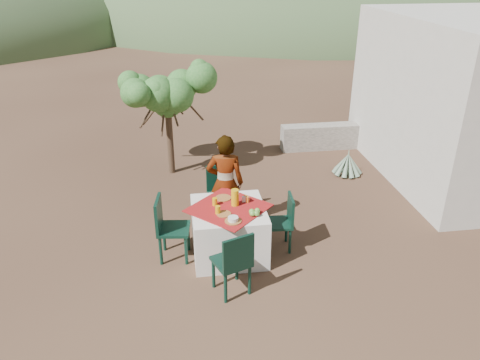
% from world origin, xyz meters
% --- Properties ---
extents(ground, '(160.00, 160.00, 0.00)m').
position_xyz_m(ground, '(0.00, 0.00, 0.00)').
color(ground, '#332017').
rests_on(ground, ground).
extents(table, '(1.30, 1.30, 0.76)m').
position_xyz_m(table, '(0.66, -0.40, 0.38)').
color(table, white).
rests_on(table, ground).
extents(chair_far, '(0.47, 0.47, 0.91)m').
position_xyz_m(chair_far, '(0.65, 0.64, 0.50)').
color(chair_far, black).
rests_on(chair_far, ground).
extents(chair_near, '(0.55, 0.55, 0.92)m').
position_xyz_m(chair_near, '(0.61, -1.31, 0.51)').
color(chair_near, black).
rests_on(chair_near, ground).
extents(chair_left, '(0.49, 0.49, 0.95)m').
position_xyz_m(chair_left, '(-0.20, -0.37, 0.52)').
color(chair_left, black).
rests_on(chair_left, ground).
extents(chair_right, '(0.42, 0.42, 0.85)m').
position_xyz_m(chair_right, '(1.46, -0.36, 0.47)').
color(chair_right, black).
rests_on(chair_right, ground).
extents(person, '(0.62, 0.45, 1.57)m').
position_xyz_m(person, '(0.69, 0.32, 0.79)').
color(person, '#8C6651').
rests_on(person, ground).
extents(shrub_tree, '(1.64, 1.61, 1.93)m').
position_xyz_m(shrub_tree, '(-0.07, 2.63, 1.53)').
color(shrub_tree, '#4A3625').
rests_on(shrub_tree, ground).
extents(agave, '(0.58, 0.59, 0.62)m').
position_xyz_m(agave, '(3.31, 1.99, 0.21)').
color(agave, slate).
rests_on(agave, ground).
extents(guesthouse, '(3.20, 4.20, 3.00)m').
position_xyz_m(guesthouse, '(5.60, 1.80, 1.50)').
color(guesthouse, beige).
rests_on(guesthouse, ground).
extents(stone_wall, '(2.60, 0.35, 0.55)m').
position_xyz_m(stone_wall, '(3.60, 3.40, 0.28)').
color(stone_wall, gray).
rests_on(stone_wall, ground).
extents(hill_near_right, '(48.00, 48.00, 20.00)m').
position_xyz_m(hill_near_right, '(12.00, 36.00, 0.00)').
color(hill_near_right, '#324B2A').
rests_on(hill_near_right, ground).
extents(plate_far, '(0.23, 0.23, 0.01)m').
position_xyz_m(plate_far, '(0.61, -0.11, 0.77)').
color(plate_far, brown).
rests_on(plate_far, table).
extents(plate_near, '(0.20, 0.20, 0.01)m').
position_xyz_m(plate_near, '(0.57, -0.58, 0.77)').
color(plate_near, brown).
rests_on(plate_near, table).
extents(glass_far, '(0.07, 0.07, 0.11)m').
position_xyz_m(glass_far, '(0.47, -0.30, 0.82)').
color(glass_far, '#D69E0D').
rests_on(glass_far, table).
extents(glass_near, '(0.07, 0.07, 0.12)m').
position_xyz_m(glass_near, '(0.49, -0.54, 0.82)').
color(glass_near, '#D69E0D').
rests_on(glass_near, table).
extents(juice_pitcher, '(0.11, 0.11, 0.24)m').
position_xyz_m(juice_pitcher, '(0.76, -0.33, 0.88)').
color(juice_pitcher, '#D69E0D').
rests_on(juice_pitcher, table).
extents(bowl_plate, '(0.23, 0.23, 0.01)m').
position_xyz_m(bowl_plate, '(0.67, -0.78, 0.77)').
color(bowl_plate, brown).
rests_on(bowl_plate, table).
extents(white_bowl, '(0.14, 0.14, 0.05)m').
position_xyz_m(white_bowl, '(0.67, -0.78, 0.80)').
color(white_bowl, silver).
rests_on(white_bowl, bowl_plate).
extents(jar_left, '(0.06, 0.06, 0.09)m').
position_xyz_m(jar_left, '(0.94, -0.28, 0.81)').
color(jar_left, orange).
rests_on(jar_left, table).
extents(jar_right, '(0.05, 0.05, 0.09)m').
position_xyz_m(jar_right, '(0.92, -0.24, 0.81)').
color(jar_right, orange).
rests_on(jar_right, table).
extents(napkin_holder, '(0.07, 0.05, 0.08)m').
position_xyz_m(napkin_holder, '(0.90, -0.26, 0.80)').
color(napkin_holder, silver).
rests_on(napkin_holder, table).
extents(fruit_cluster, '(0.16, 0.15, 0.08)m').
position_xyz_m(fruit_cluster, '(0.98, -0.65, 0.80)').
color(fruit_cluster, '#629E39').
rests_on(fruit_cluster, table).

